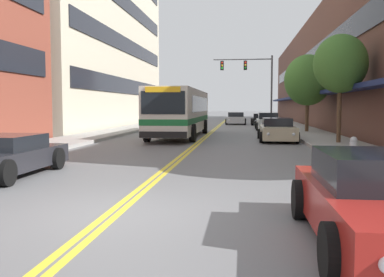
{
  "coord_description": "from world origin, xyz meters",
  "views": [
    {
      "loc": [
        2.33,
        -7.52,
        1.96
      ],
      "look_at": [
        -1.0,
        20.7,
        -0.19
      ],
      "focal_mm": 40.0,
      "sensor_mm": 36.0,
      "label": 1
    }
  ],
  "objects": [
    {
      "name": "car_white_parked_right_far",
      "position": [
        4.44,
        28.47,
        0.66
      ],
      "size": [
        2.04,
        4.89,
        1.42
      ],
      "color": "white",
      "rests_on": "ground_plane"
    },
    {
      "name": "car_red_parked_right_foreground",
      "position": [
        4.28,
        -1.36,
        0.61
      ],
      "size": [
        2.13,
        4.53,
        1.3
      ],
      "color": "maroon",
      "rests_on": "ground_plane"
    },
    {
      "name": "street_tree_right_far",
      "position": [
        6.91,
        23.78,
        3.8
      ],
      "size": [
        3.29,
        3.29,
        5.45
      ],
      "color": "brown",
      "rests_on": "sidewalk_right"
    },
    {
      "name": "car_black_parked_right_mid",
      "position": [
        4.25,
        37.69,
        0.56
      ],
      "size": [
        2.06,
        4.16,
        1.18
      ],
      "color": "black",
      "rests_on": "ground_plane"
    },
    {
      "name": "car_slate_blue_parked_left_mid",
      "position": [
        -4.43,
        31.41,
        0.59
      ],
      "size": [
        2.17,
        4.16,
        1.23
      ],
      "color": "#475675",
      "rests_on": "ground_plane"
    },
    {
      "name": "street_tree_right_mid",
      "position": [
        7.07,
        14.29,
        4.02
      ],
      "size": [
        2.6,
        2.6,
        5.3
      ],
      "color": "brown",
      "rests_on": "sidewalk_right"
    },
    {
      "name": "sidewalk_left",
      "position": [
        -6.95,
        37.0,
        0.08
      ],
      "size": [
        2.9,
        106.0,
        0.17
      ],
      "color": "#9E9B96",
      "rests_on": "ground_plane"
    },
    {
      "name": "city_bus",
      "position": [
        -1.61,
        19.74,
        1.69
      ],
      "size": [
        2.83,
        12.36,
        2.97
      ],
      "color": "silver",
      "rests_on": "ground_plane"
    },
    {
      "name": "car_beige_parked_right_end",
      "position": [
        4.28,
        16.98,
        0.6
      ],
      "size": [
        2.08,
        4.91,
        1.29
      ],
      "color": "#BCAD89",
      "rests_on": "ground_plane"
    },
    {
      "name": "centre_line",
      "position": [
        0.0,
        37.0,
        0.0
      ],
      "size": [
        0.34,
        106.0,
        0.01
      ],
      "color": "yellow",
      "rests_on": "ground_plane"
    },
    {
      "name": "car_charcoal_parked_left_near",
      "position": [
        -4.29,
        3.66,
        0.55
      ],
      "size": [
        2.05,
        4.81,
        1.14
      ],
      "color": "#232328",
      "rests_on": "ground_plane"
    },
    {
      "name": "fire_hydrant",
      "position": [
        5.95,
        6.93,
        0.56
      ],
      "size": [
        0.34,
        0.26,
        0.8
      ],
      "color": "#B7B7BC",
      "rests_on": "sidewalk_right"
    },
    {
      "name": "traffic_signal_mast",
      "position": [
        3.27,
        36.04,
        4.96
      ],
      "size": [
        5.93,
        0.38,
        6.99
      ],
      "color": "#47474C",
      "rests_on": "ground_plane"
    },
    {
      "name": "storefront_row_right",
      "position": [
        12.63,
        37.0,
        5.23
      ],
      "size": [
        9.1,
        68.0,
        10.47
      ],
      "color": "brown",
      "rests_on": "ground_plane"
    },
    {
      "name": "ground_plane",
      "position": [
        0.0,
        37.0,
        0.0
      ],
      "size": [
        240.0,
        240.0,
        0.0
      ],
      "primitive_type": "plane",
      "color": "slate"
    },
    {
      "name": "sidewalk_right",
      "position": [
        6.95,
        37.0,
        0.08
      ],
      "size": [
        2.9,
        106.0,
        0.17
      ],
      "color": "#9E9B96",
      "rests_on": "ground_plane"
    },
    {
      "name": "car_silver_moving_lead",
      "position": [
        1.62,
        39.15,
        0.6
      ],
      "size": [
        2.17,
        4.24,
        1.3
      ],
      "color": "#B7B7BC",
      "rests_on": "ground_plane"
    }
  ]
}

